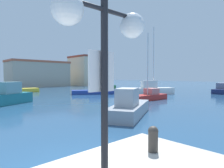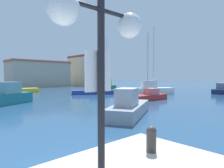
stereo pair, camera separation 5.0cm
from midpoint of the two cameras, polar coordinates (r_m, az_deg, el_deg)
water at (r=30.36m, az=-7.22°, el=-2.70°), size 160.00×160.00×0.00m
lamppost at (r=2.79m, az=-2.66°, el=15.63°), size 1.51×0.39×3.95m
mooring_bollard at (r=4.88m, az=11.44°, el=-14.81°), size 0.24×0.24×0.60m
sailboat_red_outer_mooring at (r=22.37m, az=10.35°, el=-3.28°), size 5.05×1.92×7.28m
motorboat_grey_mid_harbor at (r=13.23m, az=4.91°, el=-6.54°), size 5.79×4.24×1.86m
sailboat_green_far_right at (r=41.30m, az=-1.50°, el=-0.38°), size 4.71×7.15×10.41m
motorboat_blue_near_pier at (r=29.50m, az=-4.45°, el=-2.08°), size 7.12×5.55×1.16m
motorboat_teal_behind_lamppost at (r=20.83m, az=-27.05°, el=-3.09°), size 4.62×3.13×2.08m
motorboat_navy_far_left at (r=35.05m, az=29.34°, el=-1.41°), size 5.89×2.16×1.59m
motorboat_yellow_inner_mooring at (r=34.81m, az=-26.34°, el=-1.58°), size 7.45×2.70×1.16m
sailboat_white_center_channel at (r=29.64m, az=11.50°, el=-1.44°), size 5.98×4.38×9.68m
yacht_club at (r=52.76m, az=-20.15°, el=2.75°), size 14.22×7.01×6.35m
waterfront_apartments at (r=59.33m, az=-6.80°, el=3.78°), size 8.75×8.76×8.38m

